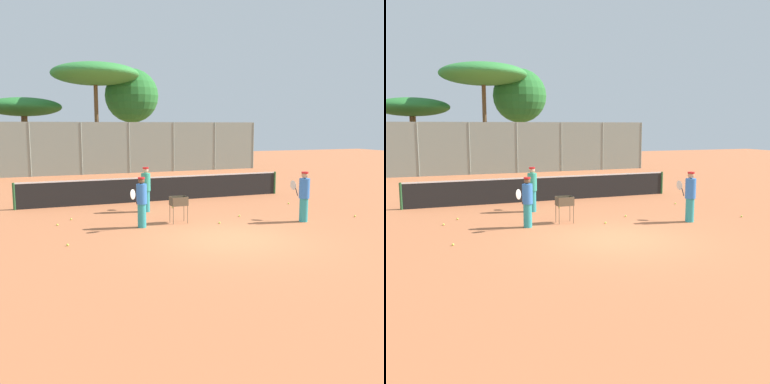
# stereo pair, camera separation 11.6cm
# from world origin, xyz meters

# --- Properties ---
(ground_plane) EXTENTS (80.00, 80.00, 0.00)m
(ground_plane) POSITION_xyz_m (0.00, 0.00, 0.00)
(ground_plane) COLOR #B7663D
(tennis_net) EXTENTS (11.84, 0.10, 1.07)m
(tennis_net) POSITION_xyz_m (0.00, 7.19, 0.56)
(tennis_net) COLOR #26592D
(tennis_net) RESTS_ON ground_plane
(back_fence) EXTENTS (22.77, 0.08, 3.51)m
(back_fence) POSITION_xyz_m (-0.00, 19.19, 1.75)
(back_fence) COLOR gray
(back_fence) RESTS_ON ground_plane
(tree_0) EXTENTS (6.41, 6.41, 7.82)m
(tree_0) POSITION_xyz_m (0.02, 22.70, 6.99)
(tree_0) COLOR brown
(tree_0) RESTS_ON ground_plane
(tree_1) EXTENTS (4.22, 4.22, 7.72)m
(tree_1) POSITION_xyz_m (3.07, 24.10, 5.60)
(tree_1) COLOR brown
(tree_1) RESTS_ON ground_plane
(tree_2) EXTENTS (5.53, 5.53, 5.34)m
(tree_2) POSITION_xyz_m (-4.99, 24.76, 4.60)
(tree_2) COLOR brown
(tree_2) RESTS_ON ground_plane
(player_white_outfit) EXTENTS (0.35, 0.90, 1.71)m
(player_white_outfit) POSITION_xyz_m (-1.17, 5.00, 0.89)
(player_white_outfit) COLOR teal
(player_white_outfit) RESTS_ON ground_plane
(player_red_cap) EXTENTS (0.70, 0.68, 1.63)m
(player_red_cap) POSITION_xyz_m (-2.03, 2.43, 0.85)
(player_red_cap) COLOR teal
(player_red_cap) RESTS_ON ground_plane
(player_yellow_shirt) EXTENTS (0.36, 0.90, 1.72)m
(player_yellow_shirt) POSITION_xyz_m (3.36, 1.29, 0.89)
(player_yellow_shirt) COLOR teal
(player_yellow_shirt) RESTS_ON ground_plane
(ball_cart) EXTENTS (0.56, 0.41, 0.90)m
(ball_cart) POSITION_xyz_m (-0.69, 2.66, 0.67)
(ball_cart) COLOR brown
(ball_cart) RESTS_ON ground_plane
(tennis_ball_0) EXTENTS (0.07, 0.07, 0.07)m
(tennis_ball_0) POSITION_xyz_m (-4.56, 3.69, 0.03)
(tennis_ball_0) COLOR #D1E54C
(tennis_ball_0) RESTS_ON ground_plane
(tennis_ball_1) EXTENTS (0.07, 0.07, 0.07)m
(tennis_ball_1) POSITION_xyz_m (4.84, 4.41, 0.03)
(tennis_ball_1) COLOR #D1E54C
(tennis_ball_1) RESTS_ON ground_plane
(tennis_ball_2) EXTENTS (0.07, 0.07, 0.07)m
(tennis_ball_2) POSITION_xyz_m (1.70, 2.81, 0.03)
(tennis_ball_2) COLOR #D1E54C
(tennis_ball_2) RESTS_ON ground_plane
(tennis_ball_3) EXTENTS (0.07, 0.07, 0.07)m
(tennis_ball_3) POSITION_xyz_m (0.03, 5.37, 0.03)
(tennis_ball_3) COLOR #D1E54C
(tennis_ball_3) RESTS_ON ground_plane
(tennis_ball_4) EXTENTS (0.07, 0.07, 0.07)m
(tennis_ball_4) POSITION_xyz_m (-4.52, 0.97, 0.03)
(tennis_ball_4) COLOR #D1E54C
(tennis_ball_4) RESTS_ON ground_plane
(tennis_ball_5) EXTENTS (0.07, 0.07, 0.07)m
(tennis_ball_5) POSITION_xyz_m (0.54, 2.01, 0.03)
(tennis_ball_5) COLOR #D1E54C
(tennis_ball_5) RESTS_ON ground_plane
(tennis_ball_6) EXTENTS (0.07, 0.07, 0.07)m
(tennis_ball_6) POSITION_xyz_m (5.57, 1.25, 0.03)
(tennis_ball_6) COLOR #D1E54C
(tennis_ball_6) RESTS_ON ground_plane
(tennis_ball_7) EXTENTS (0.07, 0.07, 0.07)m
(tennis_ball_7) POSITION_xyz_m (-4.03, 4.45, 0.03)
(tennis_ball_7) COLOR #D1E54C
(tennis_ball_7) RESTS_ON ground_plane
(parked_car) EXTENTS (4.20, 1.70, 1.60)m
(parked_car) POSITION_xyz_m (-6.72, 22.08, 0.66)
(parked_car) COLOR #232328
(parked_car) RESTS_ON ground_plane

